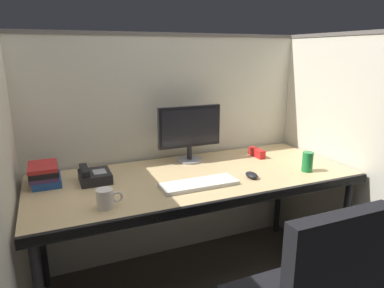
# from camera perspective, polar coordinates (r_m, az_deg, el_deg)

# --- Properties ---
(cubicle_partition_rear) EXTENTS (2.21, 0.06, 1.57)m
(cubicle_partition_rear) POSITION_cam_1_polar(r_m,az_deg,el_deg) (2.45, -3.62, -0.74)
(cubicle_partition_rear) COLOR beige
(cubicle_partition_rear) RESTS_ON ground
(cubicle_partition_left) EXTENTS (0.06, 1.41, 1.57)m
(cubicle_partition_left) POSITION_cam_1_polar(r_m,az_deg,el_deg) (1.82, -28.33, -8.31)
(cubicle_partition_left) COLOR beige
(cubicle_partition_left) RESTS_ON ground
(cubicle_partition_right) EXTENTS (0.06, 1.41, 1.57)m
(cubicle_partition_right) POSITION_cam_1_polar(r_m,az_deg,el_deg) (2.54, 22.57, -1.36)
(cubicle_partition_right) COLOR beige
(cubicle_partition_right) RESTS_ON ground
(desk) EXTENTS (1.90, 0.80, 0.74)m
(desk) POSITION_cam_1_polar(r_m,az_deg,el_deg) (2.08, 0.68, -6.52)
(desk) COLOR tan
(desk) RESTS_ON ground
(monitor_center) EXTENTS (0.43, 0.17, 0.37)m
(monitor_center) POSITION_cam_1_polar(r_m,az_deg,el_deg) (2.27, -0.41, 2.34)
(monitor_center) COLOR gray
(monitor_center) RESTS_ON desk
(keyboard_main) EXTENTS (0.43, 0.15, 0.02)m
(keyboard_main) POSITION_cam_1_polar(r_m,az_deg,el_deg) (1.91, 1.16, -6.61)
(keyboard_main) COLOR silver
(keyboard_main) RESTS_ON desk
(computer_mouse) EXTENTS (0.06, 0.10, 0.04)m
(computer_mouse) POSITION_cam_1_polar(r_m,az_deg,el_deg) (2.05, 9.81, -5.08)
(computer_mouse) COLOR black
(computer_mouse) RESTS_ON desk
(desk_phone) EXTENTS (0.17, 0.19, 0.09)m
(desk_phone) POSITION_cam_1_polar(r_m,az_deg,el_deg) (2.04, -15.87, -5.08)
(desk_phone) COLOR black
(desk_phone) RESTS_ON desk
(red_stapler) EXTENTS (0.04, 0.15, 0.06)m
(red_stapler) POSITION_cam_1_polar(r_m,az_deg,el_deg) (2.47, 10.64, -1.41)
(red_stapler) COLOR red
(red_stapler) RESTS_ON desk
(soda_can) EXTENTS (0.07, 0.07, 0.12)m
(soda_can) POSITION_cam_1_polar(r_m,az_deg,el_deg) (2.23, 18.51, -2.80)
(soda_can) COLOR #197233
(soda_can) RESTS_ON desk
(coffee_mug) EXTENTS (0.13, 0.08, 0.09)m
(coffee_mug) POSITION_cam_1_polar(r_m,az_deg,el_deg) (1.69, -14.08, -8.74)
(coffee_mug) COLOR silver
(coffee_mug) RESTS_ON desk
(book_stack) EXTENTS (0.16, 0.22, 0.12)m
(book_stack) POSITION_cam_1_polar(r_m,az_deg,el_deg) (2.09, -23.14, -4.61)
(book_stack) COLOR #1E478C
(book_stack) RESTS_ON desk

